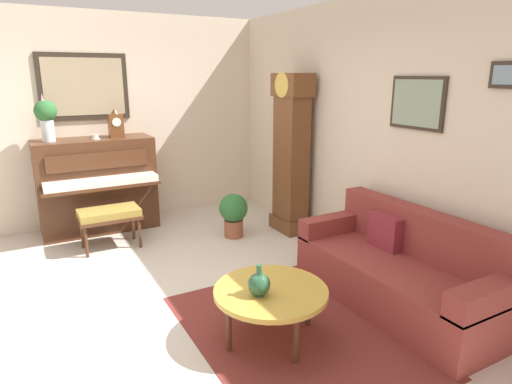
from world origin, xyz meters
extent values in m
cube|color=beige|center=(0.00, 0.00, -0.05)|extent=(6.40, 6.00, 0.10)
cube|color=beige|center=(-2.60, 0.00, 1.40)|extent=(0.10, 4.90, 2.80)
cube|color=#33281E|center=(-2.54, -0.08, 1.85)|extent=(0.03, 1.10, 0.84)
cube|color=tan|center=(-2.52, -0.08, 1.85)|extent=(0.01, 0.98, 0.72)
cube|color=beige|center=(0.00, 2.40, 1.40)|extent=(5.30, 0.10, 2.80)
cube|color=#33281E|center=(1.55, 2.33, 2.00)|extent=(0.24, 0.03, 0.20)
cube|color=#7A93A3|center=(1.55, 2.32, 2.00)|extent=(0.18, 0.01, 0.14)
cube|color=#33281E|center=(0.75, 2.33, 1.75)|extent=(0.60, 0.03, 0.48)
cube|color=gray|center=(0.75, 2.32, 1.75)|extent=(0.54, 0.01, 0.42)
cube|color=maroon|center=(1.05, 0.83, 0.00)|extent=(2.10, 1.50, 0.01)
cube|color=#4C2B19|center=(-2.25, -0.08, 0.61)|extent=(0.60, 1.44, 1.21)
cube|color=#4C2B19|center=(-1.82, -0.08, 0.68)|extent=(0.28, 1.38, 0.04)
cube|color=white|center=(-1.82, -0.08, 0.74)|extent=(0.26, 1.32, 0.08)
cube|color=#4C2B19|center=(-1.93, -0.08, 0.98)|extent=(0.03, 1.20, 0.20)
cube|color=#4C2B19|center=(-1.50, -0.08, 0.38)|extent=(0.42, 0.70, 0.04)
cube|color=olive|center=(-1.50, -0.08, 0.44)|extent=(0.40, 0.68, 0.08)
cylinder|color=#4C2B19|center=(-1.34, -0.38, 0.18)|extent=(0.04, 0.04, 0.36)
cylinder|color=#4C2B19|center=(-1.34, 0.22, 0.18)|extent=(0.04, 0.04, 0.36)
cylinder|color=#4C2B19|center=(-1.66, -0.38, 0.18)|extent=(0.04, 0.04, 0.36)
cylinder|color=#4C2B19|center=(-1.66, 0.22, 0.18)|extent=(0.04, 0.04, 0.36)
cube|color=brown|center=(-0.99, 2.12, 0.09)|extent=(0.52, 0.34, 0.18)
cube|color=brown|center=(-0.99, 2.12, 0.89)|extent=(0.44, 0.28, 1.78)
cube|color=brown|center=(-0.99, 2.12, 1.88)|extent=(0.52, 0.32, 0.28)
cylinder|color=gold|center=(-0.99, 1.96, 1.88)|extent=(0.30, 0.02, 0.30)
cylinder|color=gold|center=(-0.99, 2.07, 0.95)|extent=(0.03, 0.03, 0.70)
cube|color=maroon|center=(1.12, 1.85, 0.21)|extent=(1.90, 0.80, 0.42)
cube|color=maroon|center=(1.12, 2.15, 0.62)|extent=(1.90, 0.20, 0.44)
cube|color=maroon|center=(0.26, 1.85, 0.50)|extent=(0.18, 0.80, 0.20)
cube|color=maroon|center=(1.98, 1.85, 0.50)|extent=(0.18, 0.80, 0.20)
cube|color=maroon|center=(0.82, 1.99, 0.58)|extent=(0.34, 0.12, 0.32)
cylinder|color=gold|center=(1.01, 0.63, 0.40)|extent=(0.88, 0.88, 0.04)
torus|color=#4C2B19|center=(1.01, 0.63, 0.40)|extent=(0.88, 0.88, 0.04)
cylinder|color=#4C2B19|center=(1.01, 0.99, 0.19)|extent=(0.04, 0.04, 0.38)
cylinder|color=#4C2B19|center=(1.37, 0.63, 0.19)|extent=(0.04, 0.04, 0.38)
cylinder|color=#4C2B19|center=(1.01, 0.27, 0.19)|extent=(0.04, 0.04, 0.38)
cylinder|color=#4C2B19|center=(0.65, 0.63, 0.19)|extent=(0.04, 0.04, 0.38)
cube|color=brown|center=(-2.23, 0.22, 1.36)|extent=(0.12, 0.18, 0.30)
cylinder|color=white|center=(-2.17, 0.22, 1.41)|extent=(0.01, 0.11, 0.11)
cone|color=brown|center=(-2.23, 0.22, 1.55)|extent=(0.10, 0.10, 0.08)
cylinder|color=silver|center=(-2.23, -0.58, 1.34)|extent=(0.15, 0.15, 0.26)
sphere|color=#2D6B33|center=(-2.23, -0.58, 1.58)|extent=(0.26, 0.26, 0.26)
cone|color=#D199B7|center=(-2.20, -0.60, 1.71)|extent=(0.06, 0.06, 0.16)
cylinder|color=white|center=(-2.19, -0.05, 1.22)|extent=(0.12, 0.12, 0.01)
cylinder|color=white|center=(-2.19, -0.05, 1.24)|extent=(0.08, 0.08, 0.06)
cylinder|color=#234C33|center=(1.04, 0.51, 0.43)|extent=(0.09, 0.09, 0.01)
sphere|color=#285638|center=(1.04, 0.51, 0.50)|extent=(0.17, 0.17, 0.17)
cylinder|color=#285638|center=(1.04, 0.51, 0.62)|extent=(0.04, 0.04, 0.08)
cylinder|color=#935138|center=(-1.13, 1.36, 0.11)|extent=(0.24, 0.24, 0.22)
sphere|color=#2D6B33|center=(-1.13, 1.36, 0.38)|extent=(0.36, 0.36, 0.36)
camera|label=1|loc=(3.60, -0.93, 2.00)|focal=30.61mm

